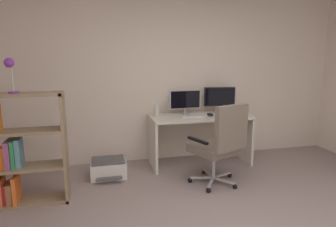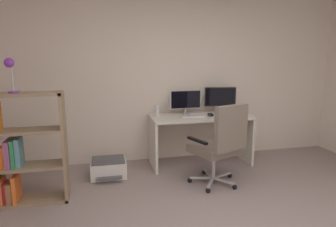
{
  "view_description": "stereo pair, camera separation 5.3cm",
  "coord_description": "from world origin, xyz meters",
  "px_view_note": "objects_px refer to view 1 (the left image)",
  "views": [
    {
      "loc": [
        -1.09,
        -1.85,
        1.58
      ],
      "look_at": [
        -0.19,
        1.86,
        0.86
      ],
      "focal_mm": 31.11,
      "sensor_mm": 36.0,
      "label": 1
    },
    {
      "loc": [
        -1.04,
        -1.86,
        1.58
      ],
      "look_at": [
        -0.19,
        1.86,
        0.86
      ],
      "focal_mm": 31.11,
      "sensor_mm": 36.0,
      "label": 2
    }
  ],
  "objects_px": {
    "office_chair": "(221,143)",
    "desk_lamp": "(10,68)",
    "desktop_speaker": "(157,111)",
    "keyboard": "(192,116)",
    "printer": "(108,168)",
    "desk": "(200,128)",
    "monitor_main": "(185,100)",
    "bookshelf": "(13,154)",
    "monitor_secondary": "(220,98)",
    "computer_mouse": "(210,115)"
  },
  "relations": [
    {
      "from": "desk",
      "to": "office_chair",
      "type": "bearing_deg",
      "value": -91.76
    },
    {
      "from": "office_chair",
      "to": "desk_lamp",
      "type": "bearing_deg",
      "value": 177.74
    },
    {
      "from": "monitor_main",
      "to": "office_chair",
      "type": "distance_m",
      "value": 1.04
    },
    {
      "from": "monitor_main",
      "to": "keyboard",
      "type": "height_order",
      "value": "monitor_main"
    },
    {
      "from": "computer_mouse",
      "to": "bookshelf",
      "type": "xyz_separation_m",
      "value": [
        -2.51,
        -0.67,
        -0.19
      ]
    },
    {
      "from": "monitor_main",
      "to": "computer_mouse",
      "type": "xyz_separation_m",
      "value": [
        0.33,
        -0.19,
        -0.2
      ]
    },
    {
      "from": "printer",
      "to": "keyboard",
      "type": "bearing_deg",
      "value": 5.94
    },
    {
      "from": "keyboard",
      "to": "computer_mouse",
      "type": "relative_size",
      "value": 3.4
    },
    {
      "from": "bookshelf",
      "to": "monitor_main",
      "type": "bearing_deg",
      "value": 21.57
    },
    {
      "from": "keyboard",
      "to": "bookshelf",
      "type": "height_order",
      "value": "bookshelf"
    },
    {
      "from": "desk",
      "to": "office_chair",
      "type": "height_order",
      "value": "office_chair"
    },
    {
      "from": "monitor_main",
      "to": "bookshelf",
      "type": "xyz_separation_m",
      "value": [
        -2.18,
        -0.86,
        -0.39
      ]
    },
    {
      "from": "monitor_main",
      "to": "printer",
      "type": "height_order",
      "value": "monitor_main"
    },
    {
      "from": "desk",
      "to": "keyboard",
      "type": "bearing_deg",
      "value": -155.38
    },
    {
      "from": "desk",
      "to": "printer",
      "type": "relative_size",
      "value": 3.14
    },
    {
      "from": "monitor_secondary",
      "to": "computer_mouse",
      "type": "bearing_deg",
      "value": -139.95
    },
    {
      "from": "office_chair",
      "to": "bookshelf",
      "type": "xyz_separation_m",
      "value": [
        -2.35,
        0.09,
        0.0
      ]
    },
    {
      "from": "computer_mouse",
      "to": "office_chair",
      "type": "relative_size",
      "value": 0.09
    },
    {
      "from": "monitor_main",
      "to": "office_chair",
      "type": "bearing_deg",
      "value": -79.87
    },
    {
      "from": "printer",
      "to": "office_chair",
      "type": "bearing_deg",
      "value": -25.02
    },
    {
      "from": "computer_mouse",
      "to": "desktop_speaker",
      "type": "bearing_deg",
      "value": 172.71
    },
    {
      "from": "desktop_speaker",
      "to": "keyboard",
      "type": "bearing_deg",
      "value": -16.74
    },
    {
      "from": "bookshelf",
      "to": "desk_lamp",
      "type": "distance_m",
      "value": 0.91
    },
    {
      "from": "desk_lamp",
      "to": "printer",
      "type": "relative_size",
      "value": 0.76
    },
    {
      "from": "desk",
      "to": "printer",
      "type": "height_order",
      "value": "desk"
    },
    {
      "from": "monitor_secondary",
      "to": "computer_mouse",
      "type": "height_order",
      "value": "monitor_secondary"
    },
    {
      "from": "bookshelf",
      "to": "desk_lamp",
      "type": "relative_size",
      "value": 3.43
    },
    {
      "from": "monitor_secondary",
      "to": "keyboard",
      "type": "height_order",
      "value": "monitor_secondary"
    },
    {
      "from": "desk_lamp",
      "to": "printer",
      "type": "bearing_deg",
      "value": 29.44
    },
    {
      "from": "desk",
      "to": "desk_lamp",
      "type": "relative_size",
      "value": 4.12
    },
    {
      "from": "desk_lamp",
      "to": "desk",
      "type": "bearing_deg",
      "value": 17.47
    },
    {
      "from": "desktop_speaker",
      "to": "bookshelf",
      "type": "height_order",
      "value": "bookshelf"
    },
    {
      "from": "desktop_speaker",
      "to": "printer",
      "type": "bearing_deg",
      "value": -159.22
    },
    {
      "from": "monitor_secondary",
      "to": "desktop_speaker",
      "type": "xyz_separation_m",
      "value": [
        -1.0,
        -0.05,
        -0.15
      ]
    },
    {
      "from": "keyboard",
      "to": "printer",
      "type": "relative_size",
      "value": 0.72
    },
    {
      "from": "desk",
      "to": "printer",
      "type": "xyz_separation_m",
      "value": [
        -1.37,
        -0.19,
        -0.43
      ]
    },
    {
      "from": "computer_mouse",
      "to": "desk_lamp",
      "type": "height_order",
      "value": "desk_lamp"
    },
    {
      "from": "keyboard",
      "to": "desk_lamp",
      "type": "bearing_deg",
      "value": -162.37
    },
    {
      "from": "computer_mouse",
      "to": "desk_lamp",
      "type": "xyz_separation_m",
      "value": [
        -2.45,
        -0.67,
        0.72
      ]
    },
    {
      "from": "keyboard",
      "to": "desk_lamp",
      "type": "xyz_separation_m",
      "value": [
        -2.17,
        -0.66,
        0.73
      ]
    },
    {
      "from": "office_chair",
      "to": "desk",
      "type": "bearing_deg",
      "value": 88.24
    },
    {
      "from": "monitor_main",
      "to": "desktop_speaker",
      "type": "height_order",
      "value": "monitor_main"
    },
    {
      "from": "desk",
      "to": "computer_mouse",
      "type": "relative_size",
      "value": 14.77
    },
    {
      "from": "desktop_speaker",
      "to": "office_chair",
      "type": "height_order",
      "value": "office_chair"
    },
    {
      "from": "desktop_speaker",
      "to": "printer",
      "type": "height_order",
      "value": "desktop_speaker"
    },
    {
      "from": "desk_lamp",
      "to": "printer",
      "type": "height_order",
      "value": "desk_lamp"
    },
    {
      "from": "desk",
      "to": "monitor_main",
      "type": "xyz_separation_m",
      "value": [
        -0.2,
        0.13,
        0.41
      ]
    },
    {
      "from": "desk",
      "to": "monitor_secondary",
      "type": "xyz_separation_m",
      "value": [
        0.36,
        0.13,
        0.43
      ]
    },
    {
      "from": "desk",
      "to": "desktop_speaker",
      "type": "distance_m",
      "value": 0.7
    },
    {
      "from": "desk",
      "to": "keyboard",
      "type": "xyz_separation_m",
      "value": [
        -0.14,
        -0.07,
        0.21
      ]
    }
  ]
}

